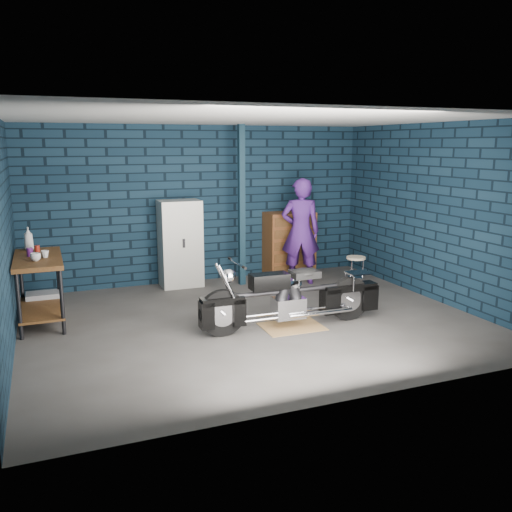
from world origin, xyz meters
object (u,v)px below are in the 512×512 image
Objects in this scene: workbench at (40,290)px; shop_stool at (355,274)px; storage_bin at (43,302)px; locker at (180,244)px; tool_chest at (290,244)px; person at (301,231)px; motorcycle at (292,292)px.

shop_stool is at bearing -1.76° from workbench.
workbench reaches higher than storage_bin.
tool_chest is at bearing 0.00° from locker.
person is 2.06m from locker.
shop_stool is (0.57, -1.35, -0.30)m from tool_chest.
person reaches higher than storage_bin.
storage_bin is (0.02, 0.50, -0.31)m from workbench.
locker is at bearing 180.00° from tool_chest.
locker is 1.25× the size of tool_chest.
storage_bin is at bearing -162.42° from locker.
workbench is 2.47× the size of shop_stool.
shop_stool is (0.63, -0.79, -0.63)m from person.
motorcycle is 1.83× the size of tool_chest.
tool_chest is (4.24, 0.70, 0.44)m from storage_bin.
motorcycle is 4.70× the size of storage_bin.
locker is at bearing 152.65° from shop_stool.
workbench is at bearing 178.24° from shop_stool.
motorcycle is 3.78× the size of shop_stool.
workbench is at bearing 28.28° from person.
shop_stool is (1.76, 1.28, -0.19)m from motorcycle.
person reaches higher than tool_chest.
motorcycle is at bearing -24.89° from workbench.
tool_chest is at bearing 112.93° from shop_stool.
tool_chest reaches higher than shop_stool.
storage_bin is at bearing -170.64° from tool_chest.
tool_chest is (4.26, 1.20, 0.13)m from workbench.
tool_chest is at bearing 15.72° from workbench.
workbench reaches higher than shop_stool.
shop_stool reaches higher than storage_bin.
tool_chest reaches higher than storage_bin.
storage_bin is 4.86m from shop_stool.
workbench is 4.84m from shop_stool.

